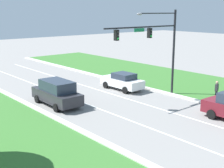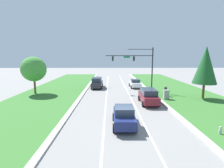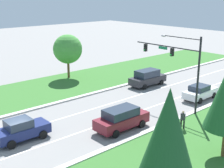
% 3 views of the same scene
% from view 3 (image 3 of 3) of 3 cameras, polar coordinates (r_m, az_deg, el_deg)
% --- Properties ---
extents(ground_plane, '(160.00, 160.00, 0.00)m').
position_cam_3_polar(ground_plane, '(26.22, -16.72, -10.08)').
color(ground_plane, gray).
extents(lane_stripe_inner_left, '(0.14, 81.00, 0.01)m').
position_cam_3_polar(lane_stripe_inner_left, '(27.72, -18.34, -8.73)').
color(lane_stripe_inner_left, white).
rests_on(lane_stripe_inner_left, ground_plane).
extents(lane_stripe_inner_right, '(0.14, 81.00, 0.01)m').
position_cam_3_polar(lane_stripe_inner_right, '(24.75, -14.88, -11.57)').
color(lane_stripe_inner_right, white).
rests_on(lane_stripe_inner_right, ground_plane).
extents(traffic_signal_mast, '(8.02, 0.41, 7.54)m').
position_cam_3_polar(traffic_signal_mast, '(31.36, 12.06, 4.39)').
color(traffic_signal_mast, black).
rests_on(traffic_signal_mast, ground_plane).
extents(white_sedan, '(2.03, 4.53, 1.64)m').
position_cam_3_polar(white_sedan, '(35.77, 15.82, -1.41)').
color(white_sedan, white).
rests_on(white_sedan, ground_plane).
extents(charcoal_suv, '(2.19, 5.08, 2.03)m').
position_cam_3_polar(charcoal_suv, '(39.72, 6.51, 1.16)').
color(charcoal_suv, '#28282D').
rests_on(charcoal_suv, ground_plane).
extents(navy_sedan, '(2.00, 4.32, 1.82)m').
position_cam_3_polar(navy_sedan, '(26.03, -16.22, -8.03)').
color(navy_sedan, navy).
rests_on(navy_sedan, ground_plane).
extents(burgundy_suv, '(2.16, 4.99, 1.94)m').
position_cam_3_polar(burgundy_suv, '(26.92, 1.76, -6.29)').
color(burgundy_suv, maroon).
rests_on(burgundy_suv, ground_plane).
extents(utility_cabinet, '(0.70, 0.60, 1.38)m').
position_cam_3_polar(utility_cabinet, '(26.59, 9.48, -7.54)').
color(utility_cabinet, '#9E9E99').
rests_on(utility_cabinet, ground_plane).
extents(pedestrian, '(0.43, 0.32, 1.69)m').
position_cam_3_polar(pedestrian, '(27.63, 12.82, -6.25)').
color(pedestrian, black).
rests_on(pedestrian, ground_plane).
extents(conifer_near_right_tree, '(3.41, 3.41, 7.65)m').
position_cam_3_polar(conifer_near_right_tree, '(13.92, 10.06, -11.52)').
color(conifer_near_right_tree, brown).
rests_on(conifer_near_right_tree, ground_plane).
extents(oak_near_left_tree, '(3.94, 3.94, 6.02)m').
position_cam_3_polar(oak_near_left_tree, '(42.78, -8.11, 6.33)').
color(oak_near_left_tree, brown).
rests_on(oak_near_left_tree, ground_plane).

